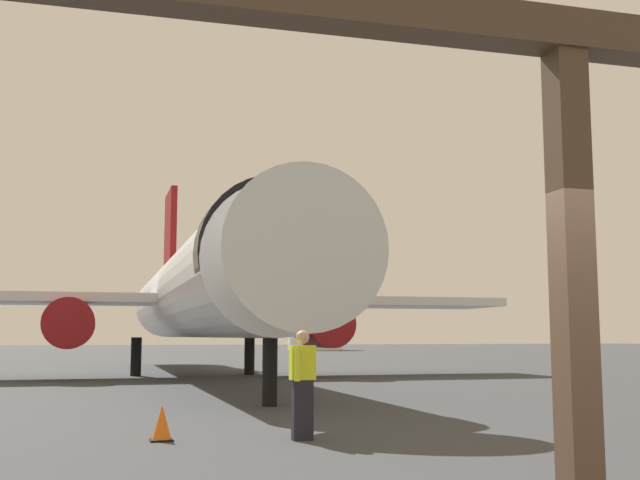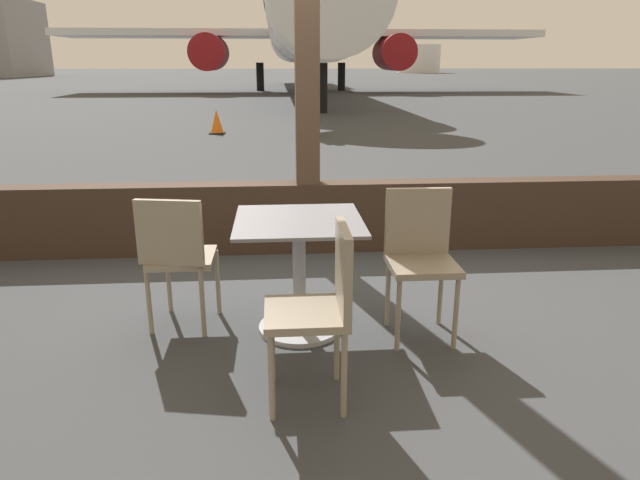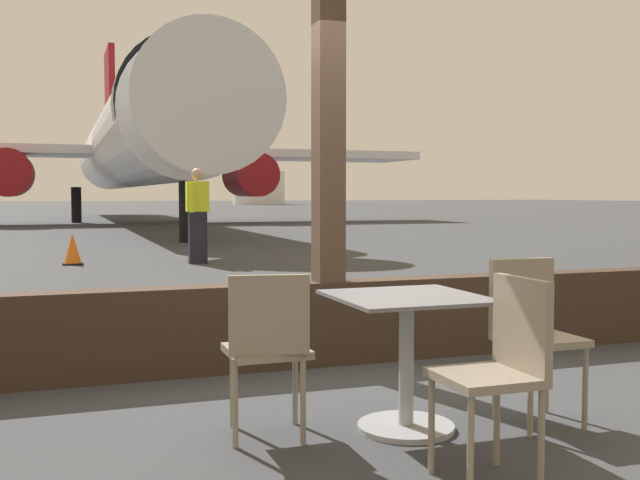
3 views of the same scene
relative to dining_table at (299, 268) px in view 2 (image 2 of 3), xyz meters
The scene contains 10 objects.
ground_plane 41.62m from the dining_table, 89.80° to the left, with size 220.00×220.00×0.00m, color #383A3D.
window_frame 1.85m from the dining_table, 84.90° to the left, with size 7.84×0.24×3.60m.
dining_table is the anchor object (origin of this frame).
cafe_chair_window_left 0.76m from the dining_table, behind, with size 0.45×0.45×0.86m.
cafe_chair_window_right 0.75m from the dining_table, ahead, with size 0.40×0.40×0.90m.
cafe_chair_aisle_left 0.80m from the dining_table, 84.09° to the right, with size 0.40×0.40×0.90m.
airplane 29.90m from the dining_table, 87.23° to the left, with size 26.34×34.56×10.25m.
ground_crew_worker 10.07m from the dining_table, 86.24° to the left, with size 0.40×0.49×1.74m.
traffic_cone 10.66m from the dining_table, 98.13° to the left, with size 0.36×0.36×0.57m.
fuel_storage_tank 91.77m from the dining_table, 75.85° to the left, with size 6.59×6.59×4.19m, color white.
Camera 2 is at (-0.27, -4.93, 1.63)m, focal length 32.18 mm.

